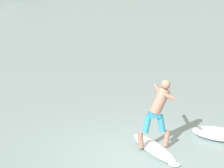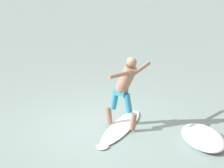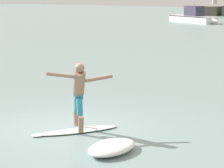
{
  "view_description": "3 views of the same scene",
  "coord_description": "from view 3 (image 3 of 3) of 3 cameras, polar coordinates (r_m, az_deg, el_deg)",
  "views": [
    {
      "loc": [
        -9.94,
        -6.57,
        5.06
      ],
      "look_at": [
        0.84,
        1.53,
        1.3
      ],
      "focal_mm": 85.0,
      "sensor_mm": 36.0,
      "label": 1
    },
    {
      "loc": [
        -1.35,
        -10.97,
        5.11
      ],
      "look_at": [
        0.32,
        0.78,
        0.77
      ],
      "focal_mm": 85.0,
      "sensor_mm": 36.0,
      "label": 2
    },
    {
      "loc": [
        8.25,
        -10.14,
        3.42
      ],
      "look_at": [
        0.16,
        1.75,
        0.91
      ],
      "focal_mm": 85.0,
      "sensor_mm": 36.0,
      "label": 3
    }
  ],
  "objects": [
    {
      "name": "wave_foam_at_tail",
      "position": [
        11.51,
        -0.0,
        -6.82
      ],
      "size": [
        0.96,
        1.49,
        0.22
      ],
      "color": "white",
      "rests_on": "ground"
    },
    {
      "name": "ground_plane",
      "position": [
        13.52,
        -4.74,
        -4.79
      ],
      "size": [
        200.0,
        200.0,
        0.0
      ],
      "primitive_type": "plane",
      "color": "gray"
    },
    {
      "name": "small_boat_offshore",
      "position": [
        59.96,
        8.82,
        7.11
      ],
      "size": [
        7.61,
        4.78,
        2.77
      ],
      "color": "white",
      "rests_on": "ground"
    },
    {
      "name": "surfer",
      "position": [
        12.87,
        -3.58,
        -0.69
      ],
      "size": [
        1.16,
        1.26,
        1.69
      ],
      "color": "#8E6854",
      "rests_on": "surfboard"
    },
    {
      "name": "surfboard",
      "position": [
        13.19,
        -3.77,
        -5.01
      ],
      "size": [
        1.5,
        2.13,
        0.19
      ],
      "color": "white",
      "rests_on": "ground"
    }
  ]
}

